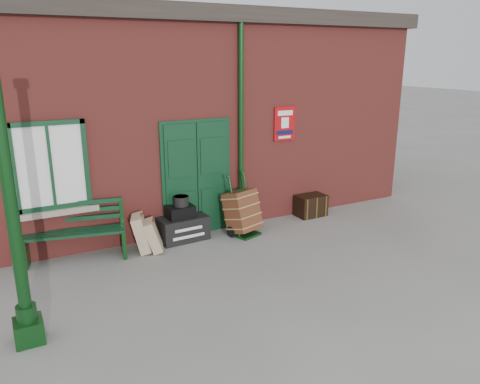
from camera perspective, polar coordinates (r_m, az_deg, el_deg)
ground at (r=8.34m, az=0.78°, el=-7.82°), size 80.00×80.00×0.00m
station_building at (r=10.87m, az=-8.20°, el=9.56°), size 10.30×4.30×4.36m
canopy_column at (r=6.01m, az=-25.71°, el=-4.81°), size 0.34×0.34×3.61m
bench at (r=8.56m, az=-19.45°, el=-4.39°), size 1.73×0.85×1.03m
houdini_trunk at (r=9.03m, az=-6.94°, el=-4.41°), size 0.95×0.56×0.46m
strongbox at (r=8.90m, az=-7.32°, el=-2.39°), size 0.53×0.40×0.23m
hatbox at (r=8.85m, az=-7.18°, el=-1.09°), size 0.29×0.29×0.18m
suitcase_back at (r=8.60m, az=-11.91°, el=-4.92°), size 0.47×0.56×0.69m
suitcase_front at (r=8.57m, az=-10.55°, el=-5.25°), size 0.46×0.52×0.60m
porter_trolley at (r=9.17m, az=0.28°, el=-2.44°), size 0.74×0.77×1.19m
dark_trunk at (r=10.41m, az=8.62°, el=-1.64°), size 0.65×0.43×0.47m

